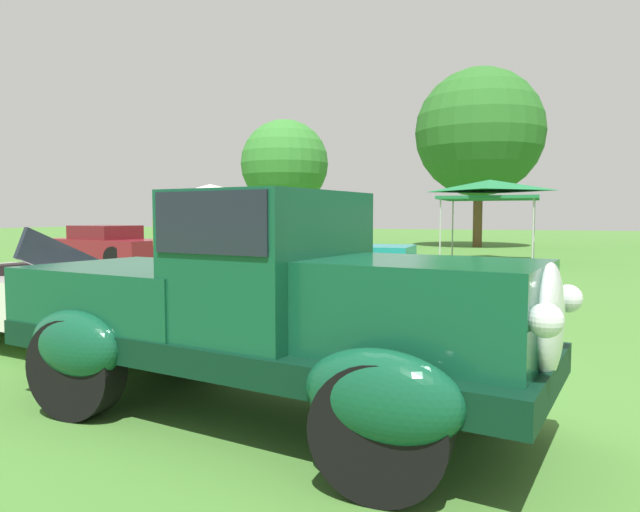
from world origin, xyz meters
TOP-DOWN VIEW (x-y plane):
  - ground_plane at (0.00, 0.00)m, footprint 120.00×120.00m
  - feature_pickup_truck at (-0.12, -0.58)m, footprint 4.40×2.32m
  - neighbor_convertible at (-3.54, 0.80)m, footprint 4.40×2.27m
  - show_car_burgundy at (-10.74, 9.81)m, footprint 4.50×2.53m
  - show_car_teal at (-3.28, 8.91)m, footprint 4.49×1.93m
  - spectator_near_truck at (-6.02, 6.06)m, footprint 0.44×0.46m
  - canopy_tent_left_field at (-9.90, 14.42)m, footprint 2.62×2.62m
  - canopy_tent_center_field at (0.22, 15.35)m, footprint 3.08×3.08m
  - treeline_far_left at (-12.04, 25.93)m, footprint 5.03×5.03m
  - treeline_mid_left at (-1.04, 24.28)m, footprint 6.09×6.09m

SIDE VIEW (x-z plane):
  - ground_plane at x=0.00m, z-range 0.00..0.00m
  - neighbor_convertible at x=-3.54m, z-range -0.12..1.28m
  - show_car_burgundy at x=-10.74m, z-range -0.01..1.21m
  - show_car_teal at x=-3.28m, z-range -0.01..1.21m
  - feature_pickup_truck at x=-0.12m, z-range 0.01..1.71m
  - spectator_near_truck at x=-6.02m, z-range 0.07..1.76m
  - canopy_tent_left_field at x=-9.90m, z-range 1.07..3.78m
  - canopy_tent_center_field at x=0.22m, z-range 1.07..3.78m
  - treeline_far_left at x=-12.04m, z-range 0.98..8.00m
  - treeline_mid_left at x=-1.04m, z-range 1.22..9.77m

